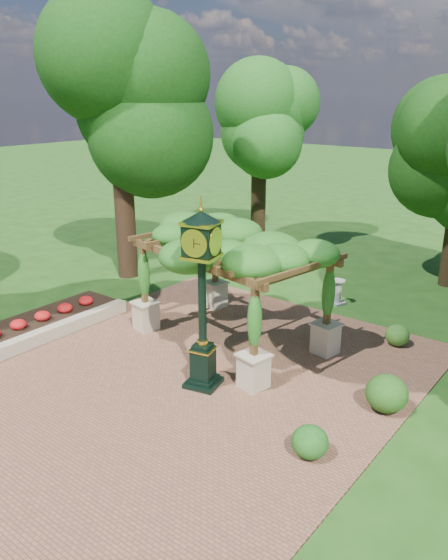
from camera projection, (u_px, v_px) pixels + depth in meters
The scene contains 12 objects.
ground at pixel (159, 395), 12.90m from camera, with size 120.00×120.00×0.00m, color #1E4714.
brick_plaza at pixel (187, 378), 13.64m from camera, with size 10.00×12.00×0.04m, color brown.
border_wall at pixel (58, 331), 15.89m from camera, with size 0.35×5.00×0.40m, color #C6B793.
flower_bed at pixel (40, 324), 16.42m from camera, with size 1.50×5.00×0.36m, color red.
pedestal_clock at pixel (202, 285), 12.43m from camera, with size 1.04×1.04×4.38m.
pergola at pixel (232, 250), 14.78m from camera, with size 5.79×4.19×3.33m.
sundial at pixel (338, 293), 18.32m from camera, with size 0.61×0.61×0.86m.
shrub_front at pixel (310, 442), 10.56m from camera, with size 0.73×0.73×0.65m, color #1E5418.
shrub_mid at pixel (387, 393), 12.08m from camera, with size 0.94×0.94×0.85m, color #224E16.
shrub_back at pixel (397, 335), 15.27m from camera, with size 0.67×0.67×0.60m, color #32681E.
tree_west_near at pixel (118, 100), 19.18m from camera, with size 4.74×4.74×9.50m.
tree_west_far at pixel (260, 120), 24.40m from camera, with size 3.65×3.65×8.21m.
Camera 1 is at (8.20, -7.94, 6.78)m, focal length 35.00 mm.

